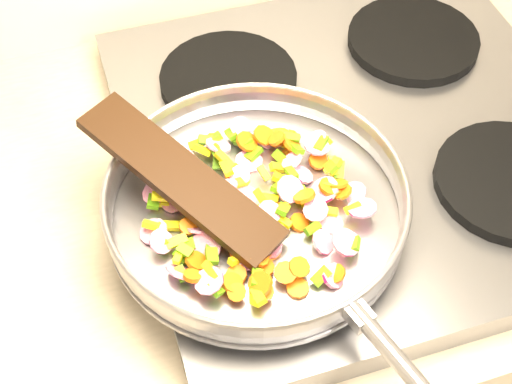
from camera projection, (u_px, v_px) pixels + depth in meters
name	position (u px, v px, depth m)	size (l,w,h in m)	color
cooktop	(359.00, 142.00, 0.95)	(0.60, 0.60, 0.04)	#939399
grate_fl	(296.00, 238.00, 0.82)	(0.19, 0.19, 0.02)	black
grate_fr	(512.00, 181.00, 0.87)	(0.19, 0.19, 0.02)	black
grate_bl	(228.00, 79.00, 0.98)	(0.19, 0.19, 0.02)	black
grate_br	(413.00, 40.00, 1.04)	(0.19, 0.19, 0.02)	black
saute_pan	(257.00, 202.00, 0.80)	(0.38, 0.54, 0.05)	#9E9EA5
vegetable_heap	(253.00, 203.00, 0.81)	(0.28, 0.27, 0.05)	#4C8D10
wooden_spatula	(181.00, 177.00, 0.80)	(0.27, 0.06, 0.01)	black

